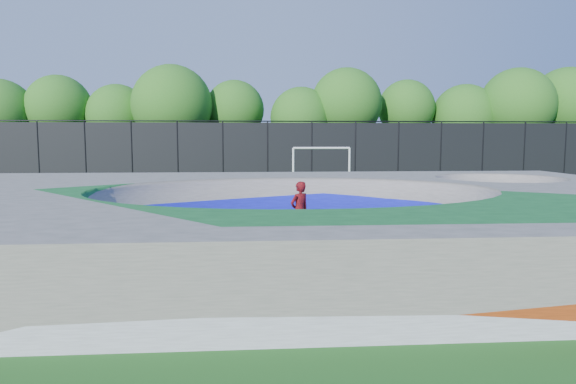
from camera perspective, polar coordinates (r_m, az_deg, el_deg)
name	(u,v)px	position (r m, az deg, el deg)	size (l,w,h in m)	color
ground	(294,243)	(14.07, 0.68, -5.74)	(120.00, 120.00, 0.00)	#195216
skate_deck	(294,216)	(13.94, 0.68, -2.72)	(22.00, 14.00, 1.50)	gray
skater	(300,211)	(14.29, 1.29, -2.15)	(0.61, 0.40, 1.67)	#A90D11
skateboard	(299,240)	(14.43, 1.28, -5.34)	(0.78, 0.22, 0.05)	black
soccer_goal	(321,159)	(31.01, 3.74, 3.70)	(3.53, 0.12, 2.34)	white
fence	(268,150)	(34.75, -2.28, 4.73)	(48.09, 0.09, 4.04)	black
treeline	(312,109)	(39.82, 2.63, 9.21)	(53.03, 7.34, 8.56)	#412C20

